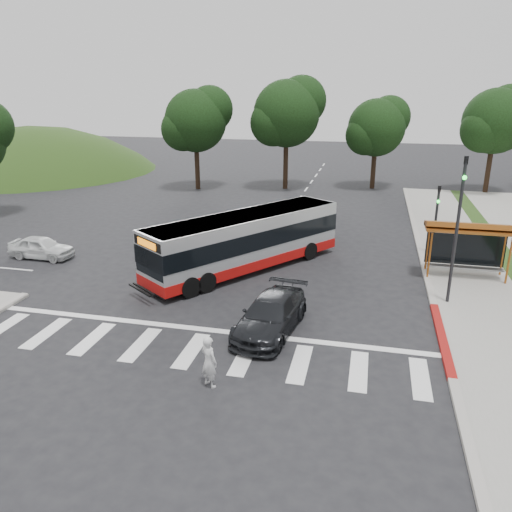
% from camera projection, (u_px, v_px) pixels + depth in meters
% --- Properties ---
extents(ground, '(140.00, 140.00, 0.00)m').
position_uv_depth(ground, '(229.00, 297.00, 22.79)').
color(ground, black).
rests_on(ground, ground).
extents(sidewalk_east, '(4.00, 40.00, 0.12)m').
position_uv_depth(sidewalk_east, '(459.00, 258.00, 27.77)').
color(sidewalk_east, gray).
rests_on(sidewalk_east, ground).
extents(curb_east, '(0.30, 40.00, 0.15)m').
position_uv_depth(curb_east, '(421.00, 255.00, 28.20)').
color(curb_east, '#9E9991').
rests_on(curb_east, ground).
extents(curb_east_red, '(0.32, 6.00, 0.15)m').
position_uv_depth(curb_east_red, '(442.00, 337.00, 18.98)').
color(curb_east_red, maroon).
rests_on(curb_east_red, ground).
extents(hillside_nw, '(44.00, 44.00, 10.00)m').
position_uv_depth(hillside_nw, '(34.00, 170.00, 57.35)').
color(hillside_nw, '#243D13').
rests_on(hillside_nw, ground).
extents(crosswalk_ladder, '(18.00, 2.60, 0.01)m').
position_uv_depth(crosswalk_ladder, '(191.00, 350.00, 18.18)').
color(crosswalk_ladder, silver).
rests_on(crosswalk_ladder, ground).
extents(bus_shelter, '(4.20, 1.60, 2.86)m').
position_uv_depth(bus_shelter, '(469.00, 233.00, 24.41)').
color(bus_shelter, '#944D18').
rests_on(bus_shelter, sidewalk_east).
extents(traffic_signal_ne_tall, '(0.18, 0.37, 6.50)m').
position_uv_depth(traffic_signal_ne_tall, '(458.00, 219.00, 20.85)').
color(traffic_signal_ne_tall, black).
rests_on(traffic_signal_ne_tall, ground).
extents(traffic_signal_ne_short, '(0.18, 0.37, 4.00)m').
position_uv_depth(traffic_signal_ne_short, '(437.00, 213.00, 27.75)').
color(traffic_signal_ne_short, black).
rests_on(traffic_signal_ne_short, ground).
extents(tree_ne_a, '(6.16, 5.74, 9.30)m').
position_uv_depth(tree_ne_a, '(496.00, 120.00, 43.13)').
color(tree_ne_a, black).
rests_on(tree_ne_a, parking_lot).
extents(tree_north_a, '(6.60, 6.15, 10.17)m').
position_uv_depth(tree_north_a, '(288.00, 112.00, 45.01)').
color(tree_north_a, black).
rests_on(tree_north_a, ground).
extents(tree_north_b, '(5.72, 5.33, 8.43)m').
position_uv_depth(tree_north_b, '(377.00, 127.00, 45.52)').
color(tree_north_b, black).
rests_on(tree_north_b, ground).
extents(tree_north_c, '(6.16, 5.74, 9.30)m').
position_uv_depth(tree_north_c, '(196.00, 120.00, 45.09)').
color(tree_north_c, black).
rests_on(tree_north_c, ground).
extents(transit_bus, '(8.59, 10.71, 2.94)m').
position_uv_depth(transit_bus, '(246.00, 242.00, 25.86)').
color(transit_bus, '#A9ACAE').
rests_on(transit_bus, ground).
extents(pedestrian, '(0.76, 0.68, 1.75)m').
position_uv_depth(pedestrian, '(209.00, 362.00, 15.78)').
color(pedestrian, silver).
rests_on(pedestrian, ground).
extents(dark_sedan, '(2.60, 5.04, 1.40)m').
position_uv_depth(dark_sedan, '(271.00, 315.00, 19.43)').
color(dark_sedan, black).
rests_on(dark_sedan, ground).
extents(west_car_white, '(3.68, 1.55, 1.24)m').
position_uv_depth(west_car_white, '(41.00, 247.00, 27.84)').
color(west_car_white, silver).
rests_on(west_car_white, ground).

